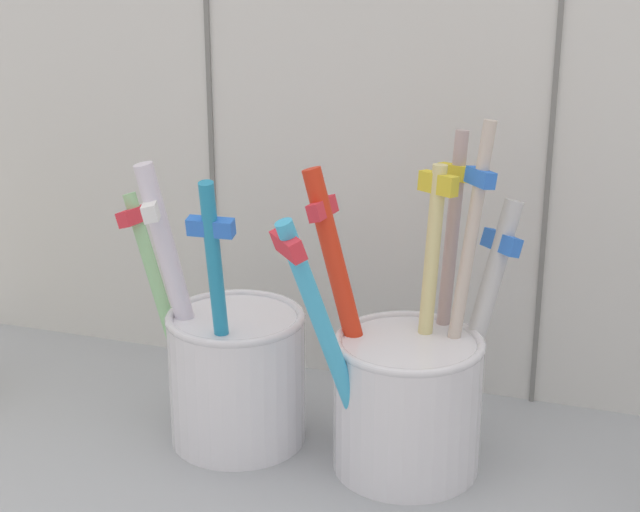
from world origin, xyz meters
The scene contains 4 objects.
counter_slab centered at (0.00, 0.00, 1.00)cm, with size 64.00×22.00×2.00cm, color #9EA3A8.
tile_wall_back centered at (0.00, 12.00, 22.50)cm, with size 64.00×2.20×45.00cm.
toothbrush_cup_left centered at (-5.22, 0.80, 6.42)cm, with size 11.45×8.18×16.56cm.
toothbrush_cup_right centered at (4.98, 1.01, 6.70)cm, with size 11.54×11.16×19.22cm.
Camera 1 is at (16.26, -48.24, 31.97)cm, focal length 57.78 mm.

